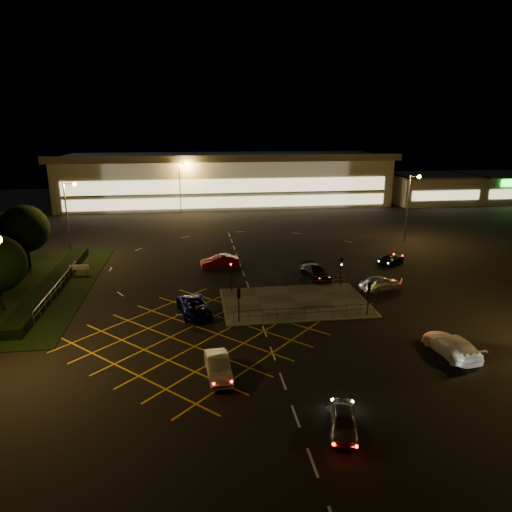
{
  "coord_description": "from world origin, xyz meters",
  "views": [
    {
      "loc": [
        -7.74,
        -43.4,
        17.07
      ],
      "look_at": [
        -0.43,
        8.39,
        2.0
      ],
      "focal_mm": 32.0,
      "sensor_mm": 36.0,
      "label": 1
    }
  ],
  "objects": [
    {
      "name": "car_left_blue",
      "position": [
        -7.91,
        -3.6,
        0.77
      ],
      "size": [
        3.65,
        5.93,
        1.53
      ],
      "primitive_type": "imported",
      "rotation": [
        0.0,
        0.0,
        0.21
      ],
      "color": "#0B0C46",
      "rests_on": "ground"
    },
    {
      "name": "car_right_silver",
      "position": [
        11.92,
        0.31,
        0.79
      ],
      "size": [
        4.94,
        2.85,
        1.58
      ],
      "primitive_type": "imported",
      "rotation": [
        0.0,
        0.0,
        1.79
      ],
      "color": "#B0B4B8",
      "rests_on": "ground"
    },
    {
      "name": "retail_unit_a",
      "position": [
        46.0,
        53.97,
        3.21
      ],
      "size": [
        18.8,
        14.8,
        6.35
      ],
      "color": "beige",
      "rests_on": "ground"
    },
    {
      "name": "hedge",
      "position": [
        -23.0,
        6.0,
        0.5
      ],
      "size": [
        2.0,
        26.0,
        1.0
      ],
      "primitive_type": "cube",
      "color": "black",
      "rests_on": "ground"
    },
    {
      "name": "signal_nw",
      "position": [
        -4.0,
        1.99,
        2.37
      ],
      "size": [
        0.28,
        0.3,
        3.15
      ],
      "color": "black",
      "rests_on": "pedestrian_island"
    },
    {
      "name": "streetlight_far_right",
      "position": [
        30.44,
        50.0,
        6.56
      ],
      "size": [
        1.78,
        0.56,
        10.03
      ],
      "color": "slate",
      "rests_on": "ground"
    },
    {
      "name": "supermarket",
      "position": [
        0.0,
        61.95,
        5.31
      ],
      "size": [
        72.0,
        26.5,
        10.5
      ],
      "color": "beige",
      "rests_on": "ground"
    },
    {
      "name": "car_far_dkgrey",
      "position": [
        6.05,
        5.0,
        0.74
      ],
      "size": [
        3.06,
        5.4,
        1.48
      ],
      "primitive_type": "imported",
      "rotation": [
        0.0,
        0.0,
        0.21
      ],
      "color": "black",
      "rests_on": "ground"
    },
    {
      "name": "car_near_silver",
      "position": [
        0.4,
        -21.79,
        0.66
      ],
      "size": [
        2.61,
        4.18,
        1.33
      ],
      "primitive_type": "imported",
      "rotation": [
        0.0,
        0.0,
        6.0
      ],
      "color": "#9B9EA2",
      "rests_on": "ground"
    },
    {
      "name": "ground",
      "position": [
        0.0,
        0.0,
        0.0
      ],
      "size": [
        180.0,
        180.0,
        0.0
      ],
      "primitive_type": "plane",
      "color": "black",
      "rests_on": "ground"
    },
    {
      "name": "car_queue_white",
      "position": [
        -6.38,
        -14.69,
        0.73
      ],
      "size": [
        1.88,
        4.52,
        1.45
      ],
      "primitive_type": "imported",
      "rotation": [
        0.0,
        0.0,
        0.08
      ],
      "color": "white",
      "rests_on": "ground"
    },
    {
      "name": "car_approach_white",
      "position": [
        11.59,
        -14.05,
        0.79
      ],
      "size": [
        2.78,
        5.64,
        1.58
      ],
      "primitive_type": "imported",
      "rotation": [
        0.0,
        0.0,
        3.25
      ],
      "color": "white",
      "rests_on": "ground"
    },
    {
      "name": "grass_verge",
      "position": [
        -28.0,
        6.0,
        0.04
      ],
      "size": [
        18.0,
        30.0,
        0.08
      ],
      "primitive_type": "cube",
      "color": "black",
      "rests_on": "ground"
    },
    {
      "name": "signal_sw",
      "position": [
        -4.0,
        -5.99,
        2.37
      ],
      "size": [
        0.28,
        0.3,
        3.15
      ],
      "rotation": [
        0.0,
        0.0,
        3.14
      ],
      "color": "black",
      "rests_on": "pedestrian_island"
    },
    {
      "name": "car_east_grey",
      "position": [
        17.16,
        9.45,
        0.62
      ],
      "size": [
        4.69,
        4.44,
        1.23
      ],
      "primitive_type": "imported",
      "rotation": [
        0.0,
        0.0,
        2.28
      ],
      "color": "black",
      "rests_on": "ground"
    },
    {
      "name": "streetlight_ne",
      "position": [
        24.44,
        20.0,
        6.56
      ],
      "size": [
        1.78,
        0.56,
        10.03
      ],
      "color": "slate",
      "rests_on": "ground"
    },
    {
      "name": "tree_c",
      "position": [
        -28.0,
        14.0,
        4.95
      ],
      "size": [
        5.76,
        5.76,
        7.84
      ],
      "color": "black",
      "rests_on": "ground"
    },
    {
      "name": "signal_se",
      "position": [
        8.0,
        -5.99,
        2.37
      ],
      "size": [
        0.28,
        0.3,
        3.15
      ],
      "rotation": [
        0.0,
        0.0,
        3.14
      ],
      "color": "black",
      "rests_on": "pedestrian_island"
    },
    {
      "name": "streetlight_nw",
      "position": [
        -23.56,
        18.0,
        6.56
      ],
      "size": [
        1.78,
        0.56,
        10.03
      ],
      "color": "slate",
      "rests_on": "ground"
    },
    {
      "name": "car_circ_red",
      "position": [
        -4.65,
        10.83,
        0.78
      ],
      "size": [
        4.96,
        2.38,
        1.57
      ],
      "primitive_type": "imported",
      "rotation": [
        0.0,
        0.0,
        4.87
      ],
      "color": "maroon",
      "rests_on": "ground"
    },
    {
      "name": "pedestrian_island",
      "position": [
        2.0,
        -2.0,
        0.06
      ],
      "size": [
        14.0,
        9.0,
        0.12
      ],
      "primitive_type": "cube",
      "color": "#4C4944",
      "rests_on": "ground"
    },
    {
      "name": "retail_unit_b",
      "position": [
        62.0,
        53.96,
        3.22
      ],
      "size": [
        14.8,
        14.8,
        6.35
      ],
      "color": "beige",
      "rests_on": "ground"
    },
    {
      "name": "streetlight_far_left",
      "position": [
        -9.56,
        48.0,
        6.56
      ],
      "size": [
        1.78,
        0.56,
        10.03
      ],
      "color": "slate",
      "rests_on": "ground"
    },
    {
      "name": "signal_ne",
      "position": [
        8.0,
        1.99,
        2.37
      ],
      "size": [
        0.28,
        0.3,
        3.15
      ],
      "color": "black",
      "rests_on": "pedestrian_island"
    }
  ]
}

